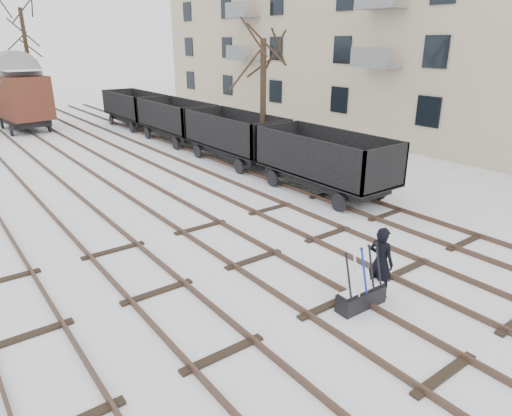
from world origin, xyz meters
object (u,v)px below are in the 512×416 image
(worker, at_px, (381,262))
(box_van_wagon, at_px, (20,95))
(ground_frame, at_px, (361,296))
(freight_wagon_a, at_px, (324,171))

(worker, bearing_deg, box_van_wagon, -1.12)
(ground_frame, bearing_deg, freight_wagon_a, 52.62)
(worker, bearing_deg, ground_frame, 92.44)
(ground_frame, height_order, freight_wagon_a, freight_wagon_a)
(worker, height_order, freight_wagon_a, freight_wagon_a)
(ground_frame, distance_m, worker, 0.98)
(ground_frame, xyz_separation_m, freight_wagon_a, (5.42, 6.72, 0.66))
(worker, bearing_deg, freight_wagon_a, -40.38)
(worker, distance_m, box_van_wagon, 29.42)
(freight_wagon_a, bearing_deg, box_van_wagon, 106.55)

